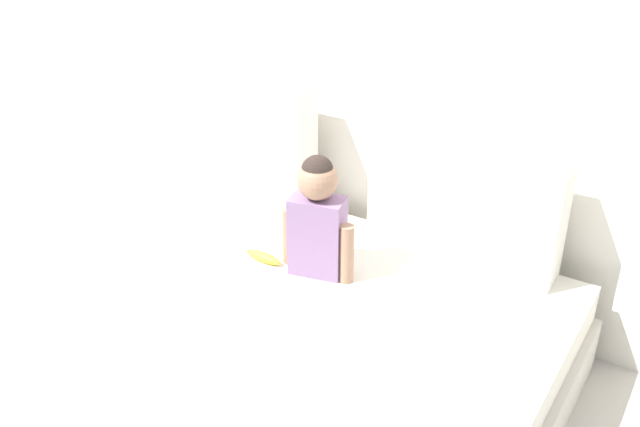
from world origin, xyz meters
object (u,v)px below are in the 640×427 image
couch (321,312)px  toddler (317,216)px  throw_pillow_right (494,214)px  banana (263,257)px  throw_pillow_left (262,144)px

couch → toddler: bearing=-121.4°
couch → throw_pillow_right: throw_pillow_right is taller
toddler → banana: bearing=-166.2°
throw_pillow_left → toddler: (0.54, -0.39, -0.04)m
couch → banana: size_ratio=11.68×
couch → toddler: (-0.01, -0.01, 0.45)m
throw_pillow_right → toddler: toddler is taller
couch → throw_pillow_left: size_ratio=3.50×
toddler → throw_pillow_left: bearing=144.2°
throw_pillow_left → couch: bearing=-34.6°
couch → throw_pillow_right: 0.79m
couch → throw_pillow_left: (-0.55, 0.38, 0.48)m
throw_pillow_left → banana: (0.32, -0.44, -0.26)m
couch → banana: (-0.23, -0.07, 0.22)m
toddler → banana: 0.32m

